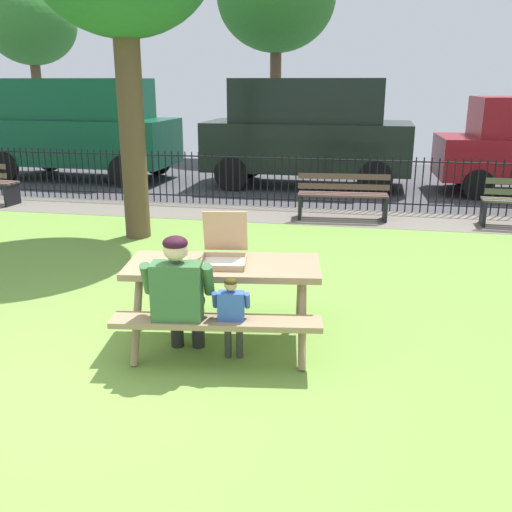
{
  "coord_description": "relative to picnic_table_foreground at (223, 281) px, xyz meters",
  "views": [
    {
      "loc": [
        2.13,
        -3.92,
        2.4
      ],
      "look_at": [
        1.1,
        1.35,
        0.75
      ],
      "focal_mm": 40.01,
      "sensor_mm": 36.0,
      "label": 1
    }
  ],
  "objects": [
    {
      "name": "adult_at_table",
      "position": [
        -0.25,
        -0.54,
        0.06
      ],
      "size": [
        0.63,
        0.63,
        1.19
      ],
      "color": "#242424",
      "rests_on": "ground"
    },
    {
      "name": "cobblestone_walkway",
      "position": [
        -0.86,
        5.41,
        -0.6
      ],
      "size": [
        28.0,
        1.4,
        0.01
      ],
      "primitive_type": "cube",
      "color": "slate"
    },
    {
      "name": "pizza_box_open",
      "position": [
        -0.0,
        0.05,
        0.29
      ],
      "size": [
        0.49,
        0.55,
        0.47
      ],
      "color": "tan",
      "rests_on": "picnic_table_foreground"
    },
    {
      "name": "parked_car_left",
      "position": [
        -0.13,
        8.54,
        0.71
      ],
      "size": [
        4.72,
        2.11,
        2.46
      ],
      "color": "black",
      "rests_on": "ground"
    },
    {
      "name": "park_bench_center",
      "position": [
        0.87,
        5.27,
        -0.18
      ],
      "size": [
        1.62,
        0.56,
        0.85
      ],
      "color": "brown",
      "rests_on": "ground"
    },
    {
      "name": "street_asphalt",
      "position": [
        -0.86,
        9.5,
        -0.6
      ],
      "size": [
        28.0,
        6.78,
        0.01
      ],
      "primitive_type": "cube",
      "color": "#424247"
    },
    {
      "name": "ground",
      "position": [
        -0.86,
        0.55,
        -0.61
      ],
      "size": [
        28.0,
        11.1,
        0.02
      ],
      "primitive_type": "cube",
      "color": "#739D40"
    },
    {
      "name": "parked_car_far_left",
      "position": [
        -5.84,
        8.54,
        0.71
      ],
      "size": [
        4.77,
        2.21,
        2.46
      ],
      "color": "#0F4E35",
      "rests_on": "ground"
    },
    {
      "name": "pizza_slice_on_table",
      "position": [
        -0.48,
        0.07,
        0.18
      ],
      "size": [
        0.21,
        0.29,
        0.02
      ],
      "color": "#EFE074",
      "rests_on": "picnic_table_foreground"
    },
    {
      "name": "picnic_table_foreground",
      "position": [
        0.0,
        0.0,
        0.0
      ],
      "size": [
        1.99,
        1.72,
        0.79
      ],
      "color": "#987C5C",
      "rests_on": "ground"
    },
    {
      "name": "iron_fence_streetside",
      "position": [
        -0.86,
        6.11,
        -0.06
      ],
      "size": [
        22.75,
        0.03,
        1.05
      ],
      "color": "black",
      "rests_on": "ground"
    },
    {
      "name": "child_at_table",
      "position": [
        0.2,
        -0.51,
        -0.09
      ],
      "size": [
        0.33,
        0.33,
        0.84
      ],
      "color": "#383838",
      "rests_on": "ground"
    },
    {
      "name": "far_tree_left",
      "position": [
        -10.4,
        14.32,
        3.68
      ],
      "size": [
        3.11,
        3.11,
        5.72
      ],
      "color": "brown",
      "rests_on": "ground"
    }
  ]
}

